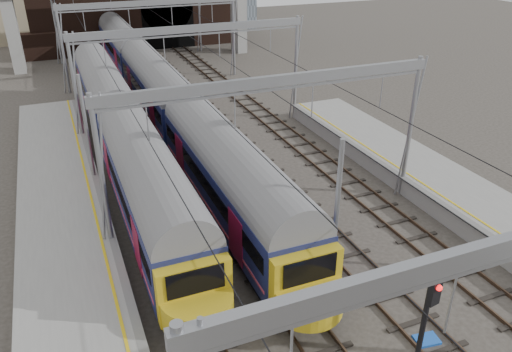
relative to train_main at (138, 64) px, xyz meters
name	(u,v)px	position (x,y,z in m)	size (l,w,h in m)	color
ground	(356,321)	(2.00, -33.99, -2.55)	(160.00, 160.00, 0.00)	#38332D
platform_left	(79,340)	(-8.18, -31.49, -2.00)	(4.32, 55.00, 1.12)	gray
tracks	(228,168)	(2.00, -18.99, -2.53)	(14.40, 80.00, 0.22)	#4C3828
overhead_line	(194,45)	(2.00, -12.50, 4.01)	(16.80, 80.00, 8.00)	gray
retaining_wall	(137,14)	(3.40, 17.94, 1.78)	(28.00, 2.75, 9.00)	#311C15
train_main	(138,64)	(0.00, 0.00, 0.00)	(2.91, 67.24, 4.97)	black
train_second	(121,129)	(-4.00, -16.00, -0.03)	(2.87, 33.23, 4.92)	black
signal_near_centre	(424,327)	(1.58, -37.88, 0.67)	(0.39, 0.48, 5.16)	black
equip_cover_b	(232,207)	(0.51, -23.78, -2.50)	(0.92, 0.65, 0.11)	blue
equip_cover_c	(427,340)	(3.88, -35.92, -2.50)	(0.91, 0.64, 0.11)	blue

